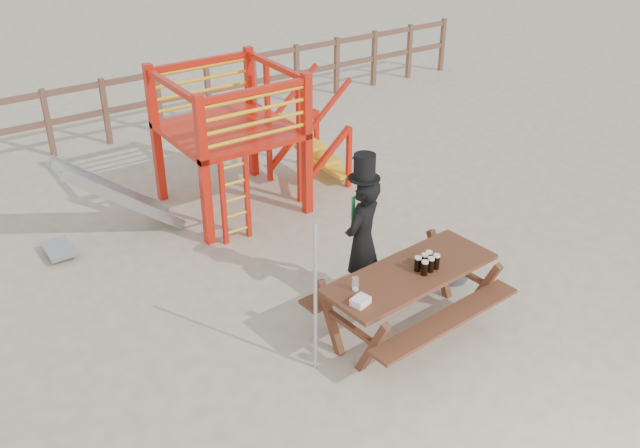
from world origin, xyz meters
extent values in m
plane|color=#C6B39A|center=(0.00, 0.00, 0.00)|extent=(60.00, 60.00, 0.00)
cube|color=brown|center=(0.00, 7.00, 1.10)|extent=(15.00, 0.06, 0.10)
cube|color=brown|center=(0.00, 7.00, 0.60)|extent=(15.00, 0.06, 0.10)
cube|color=brown|center=(-1.50, 7.00, 0.60)|extent=(0.09, 0.09, 1.20)
cube|color=brown|center=(-0.50, 7.00, 0.60)|extent=(0.09, 0.09, 1.20)
cube|color=brown|center=(0.50, 7.00, 0.60)|extent=(0.09, 0.09, 1.20)
cube|color=brown|center=(1.50, 7.00, 0.60)|extent=(0.09, 0.09, 1.20)
cube|color=brown|center=(2.50, 7.00, 0.60)|extent=(0.09, 0.09, 1.20)
cube|color=brown|center=(3.50, 7.00, 0.60)|extent=(0.09, 0.09, 1.20)
cube|color=brown|center=(4.50, 7.00, 0.60)|extent=(0.09, 0.09, 1.20)
cube|color=brown|center=(5.50, 7.00, 0.60)|extent=(0.09, 0.09, 1.20)
cube|color=brown|center=(6.50, 7.00, 0.60)|extent=(0.09, 0.09, 1.20)
cube|color=brown|center=(7.50, 7.00, 0.60)|extent=(0.09, 0.09, 1.20)
cube|color=red|center=(-0.60, 2.80, 1.05)|extent=(0.12, 0.12, 2.10)
cube|color=red|center=(1.00, 2.80, 1.05)|extent=(0.12, 0.12, 2.10)
cube|color=red|center=(-0.60, 4.40, 1.05)|extent=(0.12, 0.12, 2.10)
cube|color=red|center=(1.00, 4.40, 1.05)|extent=(0.12, 0.12, 2.10)
cube|color=red|center=(0.20, 3.60, 1.20)|extent=(1.72, 1.72, 0.08)
cube|color=red|center=(0.20, 2.80, 2.00)|extent=(1.60, 0.08, 0.08)
cube|color=red|center=(0.20, 4.40, 2.00)|extent=(1.60, 0.08, 0.08)
cube|color=red|center=(-0.60, 3.60, 2.00)|extent=(0.08, 1.60, 0.08)
cube|color=red|center=(1.00, 3.60, 2.00)|extent=(0.08, 1.60, 0.08)
cylinder|color=yellow|center=(0.20, 2.80, 1.38)|extent=(1.50, 0.05, 0.05)
cylinder|color=yellow|center=(0.20, 4.40, 1.38)|extent=(1.50, 0.05, 0.05)
cylinder|color=yellow|center=(0.20, 2.80, 1.56)|extent=(1.50, 0.05, 0.05)
cylinder|color=yellow|center=(0.20, 4.40, 1.56)|extent=(1.50, 0.05, 0.05)
cylinder|color=yellow|center=(0.20, 2.80, 1.74)|extent=(1.50, 0.05, 0.05)
cylinder|color=yellow|center=(0.20, 4.40, 1.74)|extent=(1.50, 0.05, 0.05)
cylinder|color=yellow|center=(0.20, 2.80, 1.92)|extent=(1.50, 0.05, 0.05)
cylinder|color=yellow|center=(0.20, 4.40, 1.92)|extent=(1.50, 0.05, 0.05)
cube|color=red|center=(-0.43, 2.65, 0.60)|extent=(0.06, 0.06, 1.20)
cube|color=red|center=(-0.07, 2.65, 0.60)|extent=(0.06, 0.06, 1.20)
cylinder|color=yellow|center=(-0.25, 2.65, 0.15)|extent=(0.36, 0.04, 0.04)
cylinder|color=yellow|center=(-0.25, 2.65, 0.39)|extent=(0.36, 0.04, 0.04)
cylinder|color=yellow|center=(-0.25, 2.65, 0.63)|extent=(0.36, 0.04, 0.04)
cylinder|color=yellow|center=(-0.25, 2.65, 0.87)|extent=(0.36, 0.04, 0.04)
cylinder|color=yellow|center=(-0.25, 2.65, 1.11)|extent=(0.36, 0.04, 0.04)
cube|color=yellow|center=(1.15, 3.60, 1.08)|extent=(0.30, 0.90, 0.06)
cube|color=yellow|center=(1.43, 3.60, 0.78)|extent=(0.30, 0.90, 0.06)
cube|color=yellow|center=(1.71, 3.60, 0.48)|extent=(0.30, 0.90, 0.06)
cube|color=yellow|center=(1.99, 3.60, 0.18)|extent=(0.30, 0.90, 0.06)
cube|color=red|center=(1.55, 3.15, 0.60)|extent=(0.95, 0.08, 0.86)
cube|color=red|center=(1.55, 4.05, 0.60)|extent=(0.95, 0.08, 0.86)
cube|color=#B1B3B8|center=(-1.50, 3.60, 0.62)|extent=(1.53, 0.55, 1.21)
cube|color=#B1B3B8|center=(-1.50, 3.33, 0.66)|extent=(1.58, 0.04, 1.28)
cube|color=#B1B3B8|center=(-1.50, 3.87, 0.66)|extent=(1.58, 0.04, 1.28)
cube|color=#B1B3B8|center=(-2.40, 3.60, 0.10)|extent=(0.35, 0.55, 0.05)
cube|color=brown|center=(0.36, -0.21, 0.75)|extent=(2.07, 0.93, 0.05)
cube|color=brown|center=(0.41, -0.76, 0.45)|extent=(2.03, 0.46, 0.04)
cube|color=brown|center=(0.31, 0.34, 0.45)|extent=(2.03, 0.46, 0.04)
cube|color=brown|center=(-0.49, -0.29, 0.36)|extent=(0.19, 1.21, 0.72)
cube|color=brown|center=(1.21, -0.14, 0.36)|extent=(0.19, 1.21, 0.72)
imported|color=black|center=(0.29, 0.57, 0.80)|extent=(0.69, 0.59, 1.60)
cube|color=#0C8439|center=(0.24, 0.69, 0.99)|extent=(0.07, 0.04, 0.37)
cylinder|color=black|center=(0.29, 0.57, 1.60)|extent=(0.36, 0.36, 0.01)
cylinder|color=black|center=(0.29, 0.57, 1.75)|extent=(0.24, 0.24, 0.28)
cube|color=white|center=(0.24, 0.68, 1.84)|extent=(0.12, 0.06, 0.03)
cylinder|color=#B2B2B7|center=(-0.85, -0.17, 0.87)|extent=(0.04, 0.04, 1.73)
cylinder|color=#3B3B40|center=(1.51, 0.33, 0.06)|extent=(0.48, 0.48, 0.11)
cylinder|color=#3B3B40|center=(1.51, 0.33, 0.16)|extent=(0.06, 0.06, 0.09)
cube|color=white|center=(-0.46, -0.39, 0.82)|extent=(0.21, 0.18, 0.08)
cylinder|color=black|center=(0.43, -0.34, 0.85)|extent=(0.07, 0.07, 0.15)
cylinder|color=beige|center=(0.43, -0.34, 0.94)|extent=(0.07, 0.07, 0.02)
cylinder|color=black|center=(0.53, -0.33, 0.85)|extent=(0.07, 0.07, 0.15)
cylinder|color=beige|center=(0.53, -0.33, 0.94)|extent=(0.07, 0.07, 0.02)
cylinder|color=black|center=(0.62, -0.31, 0.85)|extent=(0.07, 0.07, 0.15)
cylinder|color=beige|center=(0.62, -0.31, 0.94)|extent=(0.07, 0.07, 0.02)
cylinder|color=black|center=(0.43, -0.24, 0.85)|extent=(0.07, 0.07, 0.15)
cylinder|color=beige|center=(0.43, -0.24, 0.94)|extent=(0.07, 0.07, 0.02)
cylinder|color=black|center=(0.53, -0.23, 0.85)|extent=(0.07, 0.07, 0.15)
cylinder|color=beige|center=(0.53, -0.23, 0.94)|extent=(0.07, 0.07, 0.02)
cylinder|color=black|center=(0.60, -0.22, 0.85)|extent=(0.07, 0.07, 0.15)
cylinder|color=beige|center=(0.60, -0.22, 0.94)|extent=(0.07, 0.07, 0.02)
cylinder|color=silver|center=(-0.35, -0.16, 0.85)|extent=(0.07, 0.07, 0.15)
cylinder|color=beige|center=(-0.35, -0.16, 0.79)|extent=(0.07, 0.07, 0.02)
camera|label=1|loc=(-4.08, -5.01, 4.93)|focal=40.00mm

